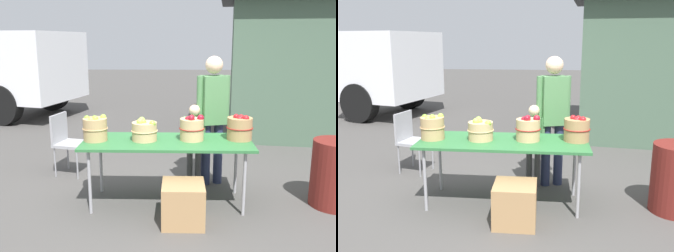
{
  "view_description": "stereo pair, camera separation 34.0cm",
  "coord_description": "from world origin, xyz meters",
  "views": [
    {
      "loc": [
        0.12,
        -4.04,
        1.86
      ],
      "look_at": [
        0.0,
        0.3,
        0.85
      ],
      "focal_mm": 39.74,
      "sensor_mm": 36.0,
      "label": 1
    },
    {
      "loc": [
        0.46,
        -4.02,
        1.86
      ],
      "look_at": [
        0.0,
        0.3,
        0.85
      ],
      "focal_mm": 39.74,
      "sensor_mm": 36.0,
      "label": 2
    }
  ],
  "objects": [
    {
      "name": "apple_basket_red_0",
      "position": [
        0.28,
        0.04,
        0.89
      ],
      "size": [
        0.29,
        0.29,
        0.3
      ],
      "color": "tan",
      "rests_on": "market_table"
    },
    {
      "name": "food_kiosk",
      "position": [
        2.71,
        3.53,
        1.38
      ],
      "size": [
        3.85,
        3.33,
        2.74
      ],
      "rotation": [
        0.0,
        0.0,
        -0.13
      ],
      "color": "#47604C",
      "rests_on": "ground"
    },
    {
      "name": "vendor_adult",
      "position": [
        0.56,
        0.62,
        0.98
      ],
      "size": [
        0.43,
        0.3,
        1.67
      ],
      "rotation": [
        0.0,
        0.0,
        3.42
      ],
      "color": "#262D4C",
      "rests_on": "ground"
    },
    {
      "name": "apple_basket_green_1",
      "position": [
        -0.26,
        0.01,
        0.87
      ],
      "size": [
        0.3,
        0.3,
        0.26
      ],
      "color": "tan",
      "rests_on": "market_table"
    },
    {
      "name": "child_customer",
      "position": [
        0.33,
        0.54,
        0.63
      ],
      "size": [
        0.28,
        0.17,
        1.07
      ],
      "rotation": [
        0.0,
        0.0,
        2.99
      ],
      "color": "#3F3F3F",
      "rests_on": "ground"
    },
    {
      "name": "ground_plane",
      "position": [
        0.0,
        0.0,
        0.0
      ],
      "size": [
        40.0,
        40.0,
        0.0
      ],
      "primitive_type": "plane",
      "color": "#474442"
    },
    {
      "name": "market_table",
      "position": [
        0.0,
        0.0,
        0.71
      ],
      "size": [
        1.9,
        0.76,
        0.75
      ],
      "color": "#2D6B38",
      "rests_on": "ground"
    },
    {
      "name": "produce_crate",
      "position": [
        0.18,
        -0.5,
        0.22
      ],
      "size": [
        0.43,
        0.43,
        0.43
      ],
      "primitive_type": "cube",
      "color": "#A87F51",
      "rests_on": "ground"
    },
    {
      "name": "apple_basket_green_0",
      "position": [
        -0.81,
        -0.01,
        0.89
      ],
      "size": [
        0.29,
        0.29,
        0.29
      ],
      "color": "tan",
      "rests_on": "market_table"
    },
    {
      "name": "apple_basket_red_1",
      "position": [
        0.82,
        0.08,
        0.89
      ],
      "size": [
        0.3,
        0.3,
        0.3
      ],
      "color": "#A87F51",
      "rests_on": "market_table"
    },
    {
      "name": "folding_chair",
      "position": [
        -1.44,
        0.94,
        0.51
      ],
      "size": [
        0.48,
        0.48,
        0.86
      ],
      "rotation": [
        0.0,
        0.0,
        1.33
      ],
      "color": "#99999E",
      "rests_on": "ground"
    }
  ]
}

